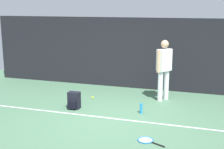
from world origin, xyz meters
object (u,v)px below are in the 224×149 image
Objects in this scene: tennis_player at (164,67)px; water_bottle at (141,109)px; tennis_ball_near_player at (93,97)px; backpack at (74,101)px; tennis_racket at (147,140)px.

water_bottle is at bearing 20.64° from tennis_player.
tennis_player is 2.21m from tennis_ball_near_player.
tennis_player is at bearing 13.86° from tennis_ball_near_player.
backpack is at bearing -98.59° from tennis_ball_near_player.
tennis_player is at bearing 33.14° from backpack.
tennis_racket is 2.45× the size of water_bottle.
tennis_player is 2.97m from tennis_racket.
tennis_racket is at bearing -48.63° from tennis_ball_near_player.
tennis_ball_near_player is 1.79m from water_bottle.
tennis_player is 3.86× the size of backpack.
tennis_player is 2.64m from backpack.
tennis_racket is at bearing -33.41° from backpack.
tennis_racket is 9.53× the size of tennis_ball_near_player.
backpack is (-2.09, -1.44, -0.76)m from tennis_player.
backpack is 1.71× the size of water_bottle.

